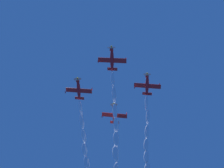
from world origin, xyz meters
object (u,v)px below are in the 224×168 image
object	(u,v)px
airplane_right_wingman	(79,89)
airplane_left_wingman	(147,84)
airplane_slot_tail	(114,114)
airplane_lead	(112,59)

from	to	relation	value
airplane_right_wingman	airplane_left_wingman	bearing A→B (deg)	4.21
airplane_right_wingman	airplane_slot_tail	distance (m)	14.16
airplane_right_wingman	airplane_slot_tail	xyz separation A→B (m)	(9.65, 10.35, 0.46)
airplane_lead	airplane_slot_tail	xyz separation A→B (m)	(-1.20, 19.06, 0.44)
airplane_left_wingman	airplane_right_wingman	world-z (taller)	airplane_left_wingman
airplane_lead	airplane_left_wingman	xyz separation A→B (m)	(9.65, 10.21, 1.79)
airplane_lead	airplane_right_wingman	xyz separation A→B (m)	(-10.84, 8.70, -0.02)
airplane_lead	airplane_slot_tail	distance (m)	19.10
airplane_right_wingman	airplane_slot_tail	size ratio (longest dim) A/B	1.00
airplane_lead	airplane_slot_tail	size ratio (longest dim) A/B	1.00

